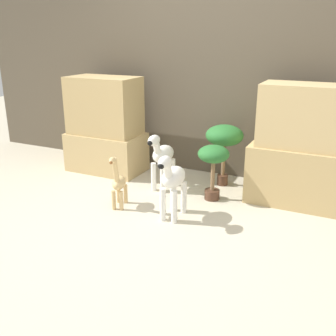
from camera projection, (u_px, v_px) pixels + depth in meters
ground_plane at (143, 224)px, 3.42m from camera, size 14.00×14.00×0.00m
wall_back at (209, 78)px, 4.40m from camera, size 6.40×0.08×2.20m
rock_pillar_left at (105, 127)px, 4.62m from camera, size 0.89×0.51×1.11m
rock_pillar_right at (299, 150)px, 3.72m from camera, size 0.89×0.51×1.14m
zebra_right at (172, 180)px, 3.43m from camera, size 0.19×0.46×0.62m
zebra_left at (162, 156)px, 4.09m from camera, size 0.19×0.46×0.62m
giraffe_figurine at (118, 183)px, 3.68m from camera, size 0.19×0.36×0.55m
potted_palm_front at (224, 138)px, 4.15m from camera, size 0.40×0.40×0.67m
potted_palm_back at (213, 160)px, 3.81m from camera, size 0.31×0.31×0.56m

